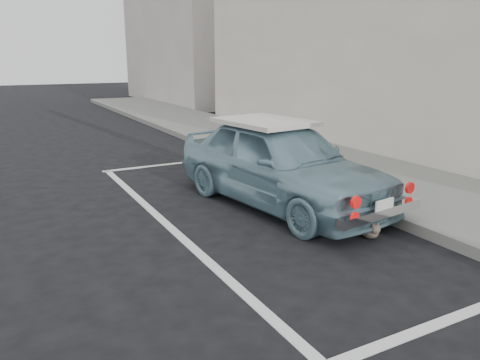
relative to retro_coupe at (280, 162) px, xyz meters
name	(u,v)px	position (x,y,z in m)	size (l,w,h in m)	color
ground	(369,307)	(-0.97, -3.02, -0.67)	(80.00, 80.00, 0.00)	black
sidewalk	(431,197)	(2.23, -1.02, -0.60)	(2.80, 40.00, 0.15)	slate
building_far	(186,20)	(5.38, 16.98, 3.33)	(3.50, 10.00, 8.00)	#AEA59E
pline_rear	(452,318)	(-0.47, -3.52, -0.67)	(3.00, 0.12, 0.01)	silver
pline_front	(173,164)	(-0.47, 3.48, -0.67)	(3.00, 0.12, 0.01)	silver
pline_side	(166,224)	(-1.87, -0.02, -0.67)	(0.12, 7.00, 0.01)	silver
retro_coupe	(280,162)	(0.00, 0.00, 0.00)	(2.09, 4.08, 1.33)	#7299A7
cat	(370,229)	(0.24, -1.74, -0.55)	(0.29, 0.46, 0.26)	#6A5D51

